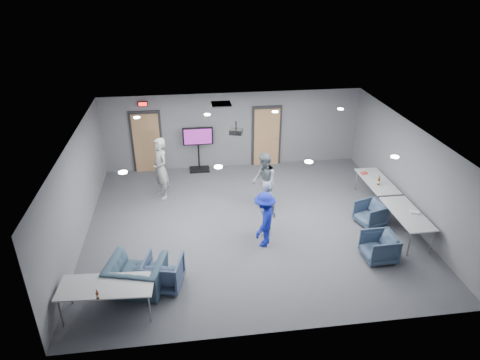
{
  "coord_description": "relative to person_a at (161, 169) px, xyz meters",
  "views": [
    {
      "loc": [
        -1.64,
        -10.09,
        6.57
      ],
      "look_at": [
        -0.23,
        0.43,
        1.2
      ],
      "focal_mm": 32.0,
      "sensor_mm": 36.0,
      "label": 1
    }
  ],
  "objects": [
    {
      "name": "hvac_diffuser",
      "position": [
        1.98,
        0.83,
        1.71
      ],
      "size": [
        0.6,
        0.6,
        0.03
      ],
      "primitive_type": "cube",
      "color": "black",
      "rests_on": "ceiling"
    },
    {
      "name": "door_left",
      "position": [
        -0.52,
        1.99,
        0.09
      ],
      "size": [
        1.06,
        0.17,
        2.24
      ],
      "color": "black",
      "rests_on": "wall_back"
    },
    {
      "name": "wall_left",
      "position": [
        -2.02,
        -1.97,
        0.37
      ],
      "size": [
        0.02,
        8.0,
        2.7
      ],
      "primitive_type": "cube",
      "color": "slate",
      "rests_on": "floor"
    },
    {
      "name": "chair_right_b",
      "position": [
        5.83,
        -2.4,
        -0.64
      ],
      "size": [
        0.9,
        0.89,
        0.67
      ],
      "primitive_type": "imported",
      "rotation": [
        0.0,
        0.0,
        -1.29
      ],
      "color": "#3A4C64",
      "rests_on": "floor"
    },
    {
      "name": "person_b",
      "position": [
        3.02,
        -1.05,
        -0.11
      ],
      "size": [
        0.66,
        0.85,
        1.73
      ],
      "primitive_type": "imported",
      "rotation": [
        0.0,
        0.0,
        -1.58
      ],
      "color": "slate",
      "rests_on": "floor"
    },
    {
      "name": "ceiling",
      "position": [
        2.48,
        -1.97,
        1.72
      ],
      "size": [
        9.0,
        9.0,
        0.0
      ],
      "primitive_type": "plane",
      "rotation": [
        3.14,
        0.0,
        0.0
      ],
      "color": "white",
      "rests_on": "wall_back"
    },
    {
      "name": "table_right_a",
      "position": [
        6.48,
        -1.21,
        -0.29
      ],
      "size": [
        0.75,
        1.8,
        0.73
      ],
      "rotation": [
        0.0,
        0.0,
        1.57
      ],
      "color": "#ACAEB1",
      "rests_on": "floor"
    },
    {
      "name": "person_a",
      "position": [
        0.0,
        0.0,
        0.0
      ],
      "size": [
        0.73,
        0.84,
        1.95
      ],
      "primitive_type": "imported",
      "rotation": [
        0.0,
        0.0,
        -1.13
      ],
      "color": "#9B9E9B",
      "rests_on": "floor"
    },
    {
      "name": "wrapper",
      "position": [
        6.67,
        -3.14,
        -0.22
      ],
      "size": [
        0.27,
        0.22,
        0.05
      ],
      "primitive_type": "cube",
      "rotation": [
        0.0,
        0.0,
        -0.34
      ],
      "color": "silver",
      "rests_on": "table_right_b"
    },
    {
      "name": "person_c",
      "position": [
        2.83,
        -2.43,
        -0.2
      ],
      "size": [
        0.63,
        0.98,
        1.56
      ],
      "primitive_type": "imported",
      "rotation": [
        0.0,
        0.0,
        -1.27
      ],
      "color": "#AAB7DA",
      "rests_on": "floor"
    },
    {
      "name": "bottle_right",
      "position": [
        6.39,
        -1.48,
        -0.14
      ],
      "size": [
        0.08,
        0.08,
        0.29
      ],
      "color": "#56280E",
      "rests_on": "table_right_a"
    },
    {
      "name": "person_d",
      "position": [
        2.69,
        -2.97,
        -0.22
      ],
      "size": [
        0.95,
        1.13,
        1.51
      ],
      "primitive_type": "imported",
      "rotation": [
        0.0,
        0.0,
        -2.05
      ],
      "color": "#172198",
      "rests_on": "floor"
    },
    {
      "name": "snack_box",
      "position": [
        6.27,
        -0.7,
        -0.22
      ],
      "size": [
        0.22,
        0.17,
        0.04
      ],
      "primitive_type": "cube",
      "rotation": [
        0.0,
        0.0,
        0.18
      ],
      "color": "red",
      "rests_on": "table_right_a"
    },
    {
      "name": "wall_right",
      "position": [
        6.98,
        -1.97,
        0.37
      ],
      "size": [
        0.02,
        8.0,
        2.7
      ],
      "primitive_type": "cube",
      "color": "slate",
      "rests_on": "floor"
    },
    {
      "name": "projector",
      "position": [
        2.23,
        -0.9,
        1.43
      ],
      "size": [
        0.42,
        0.39,
        0.36
      ],
      "rotation": [
        0.0,
        0.0,
        -0.31
      ],
      "color": "black",
      "rests_on": "ceiling"
    },
    {
      "name": "wall_front",
      "position": [
        2.48,
        -5.97,
        0.37
      ],
      "size": [
        9.0,
        0.02,
        2.7
      ],
      "primitive_type": "cube",
      "color": "slate",
      "rests_on": "floor"
    },
    {
      "name": "floor",
      "position": [
        2.48,
        -1.97,
        -0.98
      ],
      "size": [
        9.0,
        9.0,
        0.0
      ],
      "primitive_type": "plane",
      "color": "#3E4046",
      "rests_on": "ground"
    },
    {
      "name": "chair_front_a",
      "position": [
        0.15,
        -4.26,
        -0.59
      ],
      "size": [
        0.99,
        1.01,
        0.77
      ],
      "primitive_type": "imported",
      "rotation": [
        0.0,
        0.0,
        2.91
      ],
      "color": "#3B4A66",
      "rests_on": "floor"
    },
    {
      "name": "exit_sign",
      "position": [
        -0.52,
        1.97,
        1.47
      ],
      "size": [
        0.32,
        0.08,
        0.16
      ],
      "color": "black",
      "rests_on": "wall_back"
    },
    {
      "name": "downlights",
      "position": [
        2.48,
        -1.97,
        1.71
      ],
      "size": [
        6.18,
        3.78,
        0.02
      ],
      "color": "white",
      "rests_on": "ceiling"
    },
    {
      "name": "chair_right_c",
      "position": [
        5.38,
        -3.96,
        -0.62
      ],
      "size": [
        0.79,
        0.77,
        0.7
      ],
      "primitive_type": "imported",
      "rotation": [
        0.0,
        0.0,
        -1.55
      ],
      "color": "#36465E",
      "rests_on": "floor"
    },
    {
      "name": "bottle_front",
      "position": [
        -1.06,
        -5.34,
        -0.16
      ],
      "size": [
        0.06,
        0.06,
        0.23
      ],
      "color": "#56280E",
      "rests_on": "table_front_left"
    },
    {
      "name": "chair_front_b",
      "position": [
        -0.44,
        -4.34,
        -0.58
      ],
      "size": [
        1.44,
        1.33,
        0.78
      ],
      "primitive_type": "imported",
      "rotation": [
        0.0,
        0.0,
        2.88
      ],
      "color": "#314556",
      "rests_on": "floor"
    },
    {
      "name": "door_right",
      "position": [
        3.68,
        1.99,
        0.09
      ],
      "size": [
        1.06,
        0.17,
        2.24
      ],
      "color": "black",
      "rests_on": "wall_back"
    },
    {
      "name": "tv_stand",
      "position": [
        1.23,
        1.78,
        -0.07
      ],
      "size": [
        1.04,
        0.5,
        1.6
      ],
      "color": "black",
      "rests_on": "floor"
    },
    {
      "name": "table_front_left",
      "position": [
        -0.96,
        -4.97,
        -0.29
      ],
      "size": [
        1.97,
        0.92,
        0.73
      ],
      "rotation": [
        0.0,
        0.0,
        -0.06
      ],
      "color": "#ACAEB1",
      "rests_on": "floor"
    },
    {
      "name": "wall_back",
      "position": [
        2.48,
        2.03,
        0.37
      ],
      "size": [
        9.0,
        0.02,
        2.7
      ],
      "primitive_type": "cube",
      "color": "slate",
      "rests_on": "floor"
    },
    {
      "name": "table_right_b",
      "position": [
        6.48,
        -3.11,
        -0.29
      ],
      "size": [
        0.75,
        1.81,
        0.73
      ],
      "rotation": [
        0.0,
        0.0,
        1.57
      ],
      "color": "#ACAEB1",
      "rests_on": "floor"
    }
  ]
}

